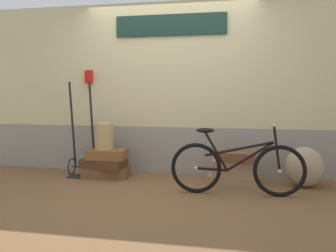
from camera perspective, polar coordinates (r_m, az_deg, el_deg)
ground at (r=4.75m, az=-1.51°, el=-9.86°), size 8.40×5.20×0.06m
station_building at (r=5.41m, az=0.61°, el=5.97°), size 6.40×0.74×2.54m
suitcase_0 at (r=5.28m, az=-9.76°, el=-7.26°), size 0.68×0.42×0.14m
suitcase_1 at (r=5.24m, az=-10.21°, el=-5.86°), size 0.65×0.42×0.13m
suitcase_2 at (r=5.21m, az=-9.68°, el=-4.42°), size 0.57×0.39×0.14m
suitcase_3 at (r=4.95m, az=10.33°, el=-8.23°), size 0.67×0.45×0.12m
suitcase_4 at (r=4.91m, az=10.50°, el=-6.42°), size 0.59×0.37×0.19m
suitcase_5 at (r=4.83m, az=10.78°, el=-4.77°), size 0.51×0.33×0.11m
wicker_basket at (r=5.18m, az=-10.10°, el=-1.62°), size 0.25×0.25×0.37m
luggage_trolley at (r=5.39m, az=-13.50°, el=-4.02°), size 0.39×0.35×1.37m
burlap_sack at (r=4.96m, az=20.87°, el=-6.11°), size 0.48×0.41×0.52m
bicycle at (r=4.35m, az=10.85°, el=-6.45°), size 1.59×0.46×0.86m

